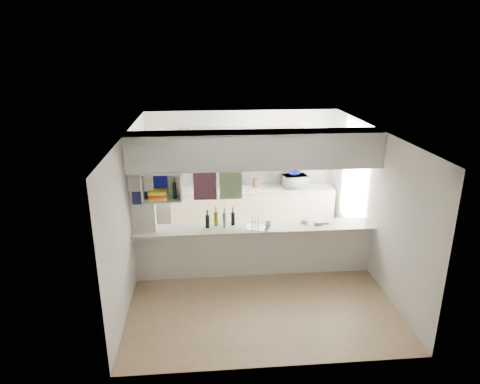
{
  "coord_description": "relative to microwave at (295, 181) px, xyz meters",
  "views": [
    {
      "loc": [
        -0.86,
        -6.82,
        3.94
      ],
      "look_at": [
        -0.22,
        0.5,
        1.4
      ],
      "focal_mm": 32.0,
      "sensor_mm": 36.0,
      "label": 1
    }
  ],
  "objects": [
    {
      "name": "dish_rack",
      "position": [
        -1.12,
        -2.13,
        -0.06
      ],
      "size": [
        0.44,
        0.36,
        0.21
      ],
      "rotation": [
        0.0,
        0.0,
        -0.17
      ],
      "color": "silver",
      "rests_on": "breakfast_bar"
    },
    {
      "name": "cubby_shelf",
      "position": [
        -2.72,
        -2.15,
        0.65
      ],
      "size": [
        0.65,
        0.35,
        0.5
      ],
      "color": "white",
      "rests_on": "bulkhead"
    },
    {
      "name": "cup",
      "position": [
        -0.93,
        -2.15,
        -0.08
      ],
      "size": [
        0.15,
        0.15,
        0.1
      ],
      "primitive_type": "imported",
      "rotation": [
        0.0,
        0.0,
        0.29
      ],
      "color": "white",
      "rests_on": "dish_rack"
    },
    {
      "name": "kitchen_run",
      "position": [
        -0.99,
        0.05,
        -0.24
      ],
      "size": [
        3.6,
        0.63,
        2.24
      ],
      "color": "beige",
      "rests_on": "floor"
    },
    {
      "name": "knife_block",
      "position": [
        -0.87,
        0.1,
        -0.04
      ],
      "size": [
        0.12,
        0.11,
        0.2
      ],
      "primitive_type": "cube",
      "rotation": [
        0.0,
        0.0,
        0.37
      ],
      "color": "#59321E",
      "rests_on": "bench_top"
    },
    {
      "name": "wall_left",
      "position": [
        -3.25,
        -2.08,
        0.24
      ],
      "size": [
        0.0,
        4.8,
        4.8
      ],
      "primitive_type": "plane",
      "rotation": [
        1.57,
        0.0,
        1.57
      ],
      "color": "silver",
      "rests_on": "floor"
    },
    {
      "name": "plastic_tubs",
      "position": [
        -0.15,
        -2.03,
        -0.11
      ],
      "size": [
        0.49,
        0.23,
        0.07
      ],
      "color": "silver",
      "rests_on": "breakfast_bar"
    },
    {
      "name": "servery_partition",
      "position": [
        -1.33,
        -2.08,
        0.6
      ],
      "size": [
        4.2,
        0.5,
        2.6
      ],
      "color": "silver",
      "rests_on": "floor"
    },
    {
      "name": "wall_right",
      "position": [
        0.95,
        -2.08,
        0.24
      ],
      "size": [
        0.0,
        4.8,
        4.8
      ],
      "primitive_type": "plane",
      "rotation": [
        1.57,
        0.0,
        -1.57
      ],
      "color": "silver",
      "rests_on": "floor"
    },
    {
      "name": "microwave",
      "position": [
        0.0,
        0.0,
        0.0
      ],
      "size": [
        0.56,
        0.43,
        0.29
      ],
      "primitive_type": "imported",
      "rotation": [
        0.0,
        0.0,
        3.3
      ],
      "color": "white",
      "rests_on": "bench_top"
    },
    {
      "name": "utensil_jar",
      "position": [
        -1.63,
        0.07,
        -0.07
      ],
      "size": [
        0.1,
        0.1,
        0.15
      ],
      "primitive_type": "cylinder",
      "color": "black",
      "rests_on": "bench_top"
    },
    {
      "name": "ceiling",
      "position": [
        -1.15,
        -2.08,
        1.54
      ],
      "size": [
        4.8,
        4.8,
        0.0
      ],
      "primitive_type": "plane",
      "color": "white",
      "rests_on": "wall_back"
    },
    {
      "name": "bowl",
      "position": [
        -0.03,
        0.03,
        0.18
      ],
      "size": [
        0.27,
        0.27,
        0.07
      ],
      "primitive_type": "imported",
      "color": "#0B0B7C",
      "rests_on": "microwave"
    },
    {
      "name": "wine_bottles",
      "position": [
        -1.75,
        -2.01,
        -0.01
      ],
      "size": [
        0.52,
        0.15,
        0.36
      ],
      "color": "black",
      "rests_on": "breakfast_bar"
    },
    {
      "name": "floor",
      "position": [
        -1.15,
        -2.08,
        -1.06
      ],
      "size": [
        4.8,
        4.8,
        0.0
      ],
      "primitive_type": "plane",
      "color": "#967857",
      "rests_on": "ground"
    },
    {
      "name": "wall_back",
      "position": [
        -1.15,
        0.32,
        0.24
      ],
      "size": [
        4.2,
        0.0,
        4.2
      ],
      "primitive_type": "plane",
      "rotation": [
        1.57,
        0.0,
        0.0
      ],
      "color": "silver",
      "rests_on": "floor"
    }
  ]
}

